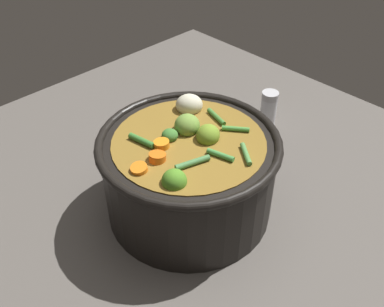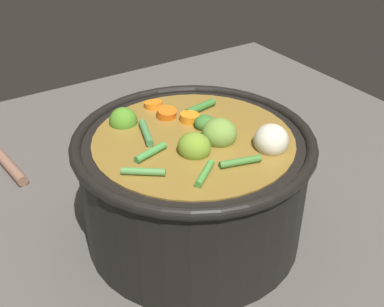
% 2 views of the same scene
% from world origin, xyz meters
% --- Properties ---
extents(ground_plane, '(1.10, 1.10, 0.00)m').
position_xyz_m(ground_plane, '(0.00, 0.00, 0.00)').
color(ground_plane, '#514C47').
extents(cooking_pot, '(0.30, 0.30, 0.18)m').
position_xyz_m(cooking_pot, '(0.00, -0.00, 0.08)').
color(cooking_pot, black).
rests_on(cooking_pot, ground_plane).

